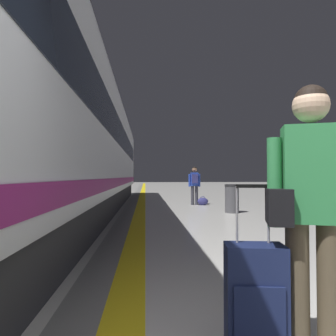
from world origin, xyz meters
The scene contains 8 objects.
safety_line_strip centered at (-0.84, 10.00, 0.00)m, with size 0.36×80.00×0.01m, color yellow.
tactile_edge_band centered at (-1.14, 10.00, 0.00)m, with size 0.57×80.00×0.01m, color slate.
high_speed_train centered at (-2.90, 5.58, 2.50)m, with size 2.94×28.56×4.97m.
traveller_foreground centered at (0.39, 0.91, 1.01)m, with size 0.58×0.35×1.75m.
rolling_suitcase_foreground centered at (0.05, 0.98, 0.39)m, with size 0.41×0.28×1.11m.
passenger_near centered at (1.35, 11.25, 0.93)m, with size 0.49×0.31×1.56m.
duffel_bag_near centered at (1.67, 11.14, 0.15)m, with size 0.44×0.26×0.36m.
waste_bin centered at (2.11, 8.52, 0.46)m, with size 0.46×0.46×0.91m.
Camera 1 is at (-0.66, -0.94, 1.16)m, focal length 32.10 mm.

